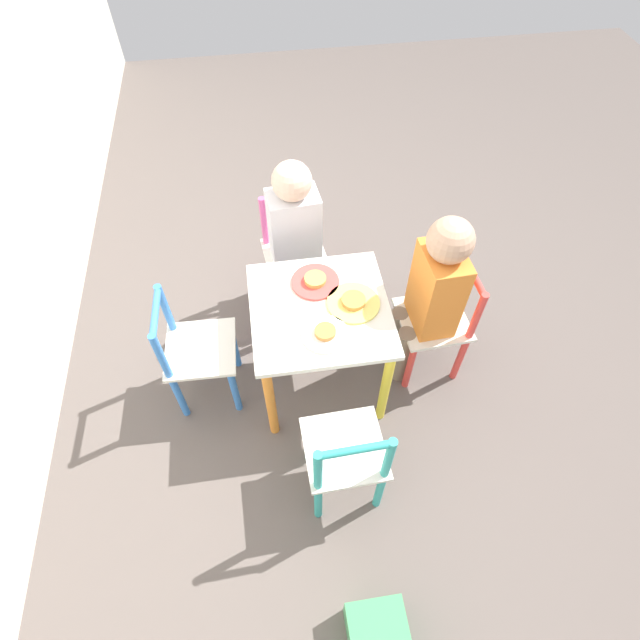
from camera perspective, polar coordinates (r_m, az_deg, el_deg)
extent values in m
plane|color=#5B514C|center=(2.14, 0.00, -6.52)|extent=(6.00, 6.00, 0.00)
cube|color=silver|center=(1.76, 0.00, 1.20)|extent=(0.49, 0.49, 0.02)
cylinder|color=yellow|center=(1.87, 7.48, -7.62)|extent=(0.04, 0.04, 0.45)
cylinder|color=green|center=(2.10, 4.88, 2.33)|extent=(0.04, 0.04, 0.45)
cylinder|color=orange|center=(1.83, -5.67, -9.35)|extent=(0.04, 0.04, 0.45)
cylinder|color=#8E51BC|center=(2.07, -6.69, 0.99)|extent=(0.04, 0.04, 0.45)
cube|color=silver|center=(2.18, -2.87, 7.37)|extent=(0.28, 0.28, 0.02)
cylinder|color=#E5599E|center=(2.21, -4.83, 2.27)|extent=(0.03, 0.03, 0.28)
cylinder|color=#E5599E|center=(2.23, 0.51, 3.28)|extent=(0.03, 0.03, 0.28)
cylinder|color=#E5599E|center=(2.35, -5.81, 6.13)|extent=(0.03, 0.03, 0.28)
cylinder|color=#E5599E|center=(2.37, -0.75, 7.05)|extent=(0.03, 0.03, 0.28)
cylinder|color=#E5599E|center=(2.17, -6.40, 11.02)|extent=(0.03, 0.03, 0.25)
cylinder|color=#E5599E|center=(2.19, -0.83, 11.97)|extent=(0.03, 0.03, 0.25)
cylinder|color=#E5599E|center=(2.10, -3.76, 13.89)|extent=(0.04, 0.21, 0.02)
cube|color=silver|center=(2.00, 12.77, 0.06)|extent=(0.27, 0.27, 0.02)
cylinder|color=#DB3D38|center=(2.14, 8.52, -0.58)|extent=(0.03, 0.03, 0.28)
cylinder|color=#DB3D38|center=(2.03, 10.20, -5.28)|extent=(0.03, 0.03, 0.28)
cylinder|color=#DB3D38|center=(2.20, 13.77, 0.28)|extent=(0.03, 0.03, 0.28)
cylinder|color=#DB3D38|center=(2.10, 15.69, -4.22)|extent=(0.03, 0.03, 0.28)
cylinder|color=#DB3D38|center=(2.01, 15.23, 4.97)|extent=(0.03, 0.03, 0.25)
cylinder|color=#DB3D38|center=(1.89, 17.44, 0.27)|extent=(0.03, 0.03, 0.25)
cylinder|color=#DB3D38|center=(1.86, 17.10, 4.98)|extent=(0.21, 0.03, 0.02)
cube|color=silver|center=(1.68, 2.80, -14.44)|extent=(0.27, 0.27, 0.02)
cylinder|color=teal|center=(1.87, 5.19, -12.70)|extent=(0.03, 0.03, 0.28)
cylinder|color=teal|center=(1.85, -1.39, -13.80)|extent=(0.03, 0.03, 0.28)
cylinder|color=teal|center=(1.80, 6.83, -18.71)|extent=(0.03, 0.03, 0.28)
cylinder|color=teal|center=(1.78, -0.21, -19.99)|extent=(0.03, 0.03, 0.28)
cylinder|color=teal|center=(1.55, 7.81, -15.51)|extent=(0.03, 0.03, 0.25)
cylinder|color=teal|center=(1.52, -0.24, -16.96)|extent=(0.03, 0.03, 0.25)
cylinder|color=teal|center=(1.42, 4.09, -14.58)|extent=(0.03, 0.21, 0.02)
cube|color=silver|center=(1.92, -13.49, -3.23)|extent=(0.27, 0.27, 0.02)
cylinder|color=#387AD1|center=(1.97, -9.72, -7.94)|extent=(0.03, 0.03, 0.28)
cylinder|color=#387AD1|center=(2.09, -9.78, -2.88)|extent=(0.03, 0.03, 0.28)
cylinder|color=#387AD1|center=(2.01, -15.79, -8.35)|extent=(0.03, 0.03, 0.28)
cylinder|color=#387AD1|center=(2.12, -15.48, -3.36)|extent=(0.03, 0.03, 0.28)
cylinder|color=#387AD1|center=(1.79, -17.66, -4.12)|extent=(0.03, 0.03, 0.25)
cylinder|color=#387AD1|center=(1.91, -17.19, 1.17)|extent=(0.03, 0.03, 0.25)
cylinder|color=#387AD1|center=(1.76, -18.31, 0.83)|extent=(0.21, 0.03, 0.02)
cylinder|color=#38383D|center=(2.20, -3.34, 2.40)|extent=(0.07, 0.07, 0.30)
cylinder|color=#38383D|center=(2.21, -0.80, 2.88)|extent=(0.07, 0.07, 0.30)
cube|color=silver|center=(2.05, -2.95, 10.40)|extent=(0.16, 0.21, 0.33)
sphere|color=beige|center=(1.90, -3.24, 15.57)|extent=(0.15, 0.15, 0.15)
cylinder|color=#7A6B5B|center=(2.10, 8.60, -1.72)|extent=(0.07, 0.07, 0.30)
cylinder|color=#7A6B5B|center=(2.05, 9.39, -3.95)|extent=(0.07, 0.07, 0.30)
cube|color=orange|center=(1.85, 13.19, 3.40)|extent=(0.21, 0.15, 0.35)
sphere|color=tan|center=(1.68, 14.70, 8.80)|extent=(0.16, 0.16, 0.16)
cylinder|color=#E54C47|center=(1.82, -0.55, 4.38)|extent=(0.18, 0.18, 0.01)
cylinder|color=gold|center=(1.81, -0.55, 4.67)|extent=(0.08, 0.08, 0.02)
cylinder|color=#EADB66|center=(1.76, 3.83, 1.94)|extent=(0.19, 0.19, 0.01)
cylinder|color=#D6843D|center=(1.75, 3.85, 2.23)|extent=(0.08, 0.08, 0.02)
cylinder|color=white|center=(1.68, 0.60, -1.62)|extent=(0.16, 0.16, 0.01)
cylinder|color=#D6843D|center=(1.66, 0.60, -1.34)|extent=(0.07, 0.07, 0.02)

